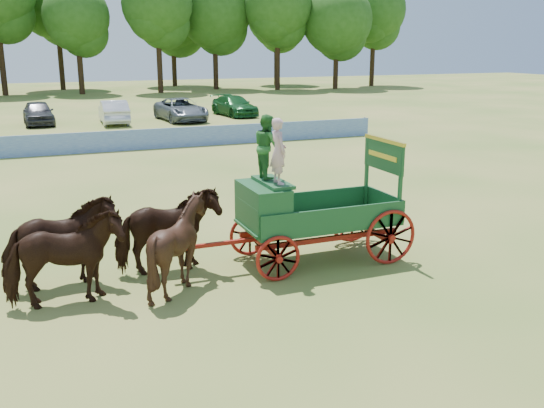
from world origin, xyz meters
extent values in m
plane|color=#A48C4A|center=(0.00, 0.00, 0.00)|extent=(160.00, 160.00, 0.00)
imported|color=black|center=(-6.42, -0.89, 1.02)|extent=(2.42, 1.11, 2.05)
imported|color=black|center=(-6.42, 0.21, 1.02)|extent=(2.57, 1.49, 2.05)
imported|color=black|center=(-4.02, -0.89, 1.03)|extent=(1.98, 1.79, 2.05)
imported|color=black|center=(-4.02, 0.21, 1.02)|extent=(2.45, 1.17, 2.05)
cube|color=#A62110|center=(-1.82, -0.34, 0.60)|extent=(0.12, 2.00, 0.12)
cube|color=#A62110|center=(1.18, -0.34, 0.60)|extent=(0.12, 2.00, 0.12)
cube|color=#A62110|center=(-0.32, -0.89, 0.72)|extent=(3.80, 0.10, 0.12)
cube|color=#A62110|center=(-0.32, 0.21, 0.72)|extent=(3.80, 0.10, 0.12)
cube|color=#A62110|center=(-2.72, -0.34, 0.75)|extent=(2.80, 0.09, 0.09)
cube|color=#1B5328|center=(-0.32, -0.34, 1.00)|extent=(3.80, 1.80, 0.10)
cube|color=#1B5328|center=(-0.32, -1.22, 1.30)|extent=(3.80, 0.06, 0.55)
cube|color=#1B5328|center=(-0.32, 0.54, 1.30)|extent=(3.80, 0.06, 0.55)
cube|color=#1B5328|center=(1.56, -0.34, 1.30)|extent=(0.06, 1.80, 0.55)
cube|color=#1B5328|center=(-1.82, -0.34, 1.55)|extent=(0.85, 1.70, 1.05)
cube|color=#1B5328|center=(-1.57, -0.34, 2.12)|extent=(0.55, 1.50, 0.08)
cube|color=#1B5328|center=(-2.20, -0.34, 1.35)|extent=(0.10, 1.60, 0.65)
cube|color=#1B5328|center=(-2.02, -0.34, 1.05)|extent=(0.55, 1.60, 0.06)
cube|color=#1B5328|center=(1.48, -1.14, 1.95)|extent=(0.08, 0.08, 1.80)
cube|color=#1B5328|center=(1.48, 0.46, 1.95)|extent=(0.08, 0.08, 1.80)
cube|color=#1B5328|center=(1.48, -0.34, 2.55)|extent=(0.07, 1.75, 0.75)
cube|color=gold|center=(1.48, -0.34, 2.95)|extent=(0.08, 1.80, 0.09)
cube|color=gold|center=(1.44, -0.34, 2.55)|extent=(0.02, 1.30, 0.12)
torus|color=#A62110|center=(-1.82, -1.29, 0.55)|extent=(1.09, 0.09, 1.09)
torus|color=#A62110|center=(-1.82, 0.61, 0.55)|extent=(1.09, 0.09, 1.09)
torus|color=#A62110|center=(1.18, -1.29, 0.70)|extent=(1.39, 0.09, 1.39)
torus|color=#A62110|center=(1.18, 0.61, 0.70)|extent=(1.39, 0.09, 1.39)
imported|color=#CE9DA4|center=(-1.57, -0.69, 2.92)|extent=(0.37, 0.56, 1.53)
imported|color=#286C2A|center=(-1.57, 0.01, 2.93)|extent=(0.58, 0.75, 1.53)
cube|color=#1F49A9|center=(-1.00, 18.00, 0.53)|extent=(26.00, 0.08, 1.05)
imported|color=#333338|center=(-6.09, 30.71, 0.80)|extent=(2.04, 4.77, 1.61)
imported|color=silver|center=(-1.28, 29.34, 0.80)|extent=(1.87, 4.94, 1.61)
imported|color=slate|center=(3.40, 29.31, 0.79)|extent=(3.12, 5.91, 1.58)
imported|color=#144C1E|center=(7.91, 30.80, 0.75)|extent=(2.72, 5.39, 1.50)
cylinder|color=#382314|center=(-8.70, 58.09, 2.85)|extent=(0.60, 0.60, 5.69)
cylinder|color=#382314|center=(-0.94, 56.63, 2.22)|extent=(0.60, 0.60, 4.44)
sphere|color=#204C14|center=(-0.94, 56.63, 8.19)|extent=(6.97, 6.97, 6.97)
cylinder|color=#382314|center=(7.46, 55.45, 2.59)|extent=(0.60, 0.60, 5.19)
sphere|color=#204C14|center=(7.46, 55.45, 9.56)|extent=(7.71, 7.71, 7.71)
cylinder|color=#382314|center=(14.82, 58.30, 2.47)|extent=(0.60, 0.60, 4.94)
sphere|color=#204C14|center=(14.82, 58.30, 9.09)|extent=(8.67, 8.67, 8.67)
cylinder|color=#382314|center=(21.39, 54.72, 2.63)|extent=(0.60, 0.60, 5.26)
sphere|color=#204C14|center=(21.39, 54.72, 9.69)|extent=(7.99, 7.99, 7.99)
cylinder|color=#382314|center=(28.53, 53.49, 2.20)|extent=(0.60, 0.60, 4.40)
sphere|color=#204C14|center=(28.53, 53.49, 8.11)|extent=(8.40, 8.40, 8.40)
cylinder|color=#382314|center=(35.45, 56.51, 2.58)|extent=(0.60, 0.60, 5.15)
sphere|color=#204C14|center=(35.45, 56.51, 9.50)|extent=(7.91, 7.91, 7.91)
cylinder|color=#382314|center=(-2.44, 64.38, 2.90)|extent=(0.60, 0.60, 5.80)
cylinder|color=#382314|center=(11.44, 65.55, 2.42)|extent=(0.60, 0.60, 4.84)
sphere|color=#204C14|center=(11.44, 65.55, 8.91)|extent=(9.26, 9.26, 9.26)
cylinder|color=#382314|center=(24.76, 63.27, 2.40)|extent=(0.60, 0.60, 4.80)
sphere|color=#204C14|center=(24.76, 63.27, 8.84)|extent=(7.66, 7.66, 7.66)
camera|label=1|loc=(-6.85, -13.34, 5.30)|focal=40.00mm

